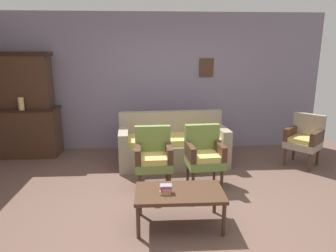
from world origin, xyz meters
name	(u,v)px	position (x,y,z in m)	size (l,w,h in m)	color
ground_plane	(168,211)	(0.00, 0.00, 0.00)	(7.68, 7.68, 0.00)	brown
wall_back_with_decor	(161,83)	(0.00, 2.63, 1.35)	(6.40, 0.09, 2.70)	gray
side_cabinet	(29,132)	(-2.55, 2.25, 0.47)	(1.16, 0.55, 0.93)	#472D1E
cabinet_upper_hutch	(25,80)	(-2.55, 2.33, 1.45)	(0.99, 0.38, 1.03)	#472D1E
vase_on_cabinet	(21,104)	(-2.55, 2.06, 1.05)	(0.10, 0.10, 0.23)	#D7BE7F
floral_couch	(173,146)	(0.17, 1.67, 0.33)	(1.94, 0.94, 0.90)	gray
armchair_by_doorway	(153,155)	(-0.18, 0.70, 0.50)	(0.54, 0.51, 0.90)	olive
armchair_near_couch_end	(204,153)	(0.57, 0.75, 0.50)	(0.56, 0.53, 0.90)	olive
wingback_chair_by_fireplace	(304,138)	(2.46, 1.48, 0.50)	(0.71, 0.71, 0.90)	gray
coffee_table	(179,195)	(0.11, -0.31, 0.38)	(1.00, 0.56, 0.42)	#472D1E
book_stack_on_table	(166,189)	(-0.04, -0.35, 0.47)	(0.13, 0.12, 0.10)	#919C46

